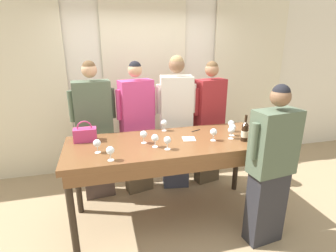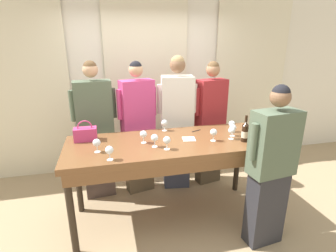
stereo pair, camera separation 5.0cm
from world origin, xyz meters
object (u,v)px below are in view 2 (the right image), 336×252
object	(u,v)px
wine_glass_near_host	(233,128)
guest_striped_shirt	(210,123)
wine_bottle	(245,132)
guest_olive_jacket	(96,131)
guest_pink_top	(138,129)
wine_glass_front_mid	(109,150)
wine_glass_center_right	(214,133)
host_pouring	(271,169)
wine_glass_back_left	(143,134)
guest_cream_sweater	(177,124)
wine_glass_center_left	(97,143)
wine_glass_center_mid	(164,123)
wine_glass_front_right	(258,131)
wine_glass_back_right	(232,124)
wine_glass_by_bottle	(232,131)
wine_glass_front_left	(167,141)
wine_glass_back_mid	(155,138)
tasting_bar	(170,150)
handbag	(85,134)

from	to	relation	value
wine_glass_near_host	guest_striped_shirt	size ratio (longest dim) A/B	0.08
wine_bottle	guest_striped_shirt	xyz separation A→B (m)	(-0.04, 0.90, -0.17)
guest_olive_jacket	guest_pink_top	world-z (taller)	guest_olive_jacket
wine_glass_front_mid	wine_glass_center_right	bearing A→B (deg)	11.45
guest_olive_jacket	host_pouring	xyz separation A→B (m)	(1.69, -1.32, -0.08)
wine_glass_front_mid	wine_glass_back_left	world-z (taller)	same
wine_glass_center_right	guest_cream_sweater	xyz separation A→B (m)	(-0.20, 0.81, -0.13)
wine_glass_center_left	wine_glass_center_mid	distance (m)	0.93
guest_cream_sweater	wine_glass_front_right	bearing A→B (deg)	-51.60
wine_glass_back_left	wine_glass_back_right	xyz separation A→B (m)	(1.10, 0.11, -0.00)
host_pouring	guest_olive_jacket	bearing A→B (deg)	141.97
guest_cream_sweater	wine_glass_by_bottle	bearing A→B (deg)	-62.28
guest_striped_shirt	host_pouring	distance (m)	1.33
wine_glass_front_left	wine_glass_center_left	bearing A→B (deg)	172.22
wine_glass_front_mid	guest_olive_jacket	bearing A→B (deg)	98.64
wine_glass_center_mid	wine_glass_center_right	bearing A→B (deg)	-45.40
wine_glass_back_mid	wine_glass_front_right	bearing A→B (deg)	-2.96
tasting_bar	wine_glass_back_mid	world-z (taller)	wine_glass_back_mid
wine_glass_back_left	wine_glass_by_bottle	distance (m)	0.99
wine_glass_center_right	wine_glass_by_bottle	size ratio (longest dim) A/B	1.00
wine_bottle	guest_pink_top	world-z (taller)	guest_pink_top
wine_glass_front_mid	wine_glass_back_mid	xyz separation A→B (m)	(0.47, 0.21, -0.00)
guest_olive_jacket	wine_glass_back_mid	bearing A→B (deg)	-52.68
wine_glass_center_left	wine_glass_back_mid	world-z (taller)	same
wine_glass_back_mid	guest_pink_top	size ratio (longest dim) A/B	0.08
wine_glass_front_left	wine_glass_back_right	bearing A→B (deg)	20.90
wine_glass_back_right	host_pouring	size ratio (longest dim) A/B	0.08
handbag	wine_glass_by_bottle	world-z (taller)	handbag
wine_glass_back_left	wine_glass_back_mid	distance (m)	0.17
wine_glass_center_left	guest_olive_jacket	distance (m)	0.84
wine_glass_front_mid	wine_glass_near_host	bearing A→B (deg)	12.87
wine_glass_back_left	guest_striped_shirt	size ratio (longest dim) A/B	0.08
wine_bottle	wine_glass_center_mid	xyz separation A→B (m)	(-0.79, 0.55, -0.01)
wine_glass_back_left	wine_glass_near_host	size ratio (longest dim) A/B	1.00
wine_glass_center_left	wine_glass_near_host	bearing A→B (deg)	4.08
wine_glass_back_mid	guest_olive_jacket	size ratio (longest dim) A/B	0.08
wine_bottle	wine_glass_near_host	world-z (taller)	wine_bottle
wine_glass_near_host	wine_glass_by_bottle	size ratio (longest dim) A/B	1.00
wine_glass_back_left	wine_glass_back_mid	world-z (taller)	same
wine_glass_near_host	guest_olive_jacket	world-z (taller)	guest_olive_jacket
wine_glass_back_mid	wine_glass_near_host	xyz separation A→B (m)	(0.95, 0.11, 0.00)
wine_glass_front_mid	wine_glass_front_right	xyz separation A→B (m)	(1.64, 0.15, -0.00)
wine_glass_front_right	wine_glass_front_left	bearing A→B (deg)	-178.13
wine_glass_back_mid	tasting_bar	bearing A→B (deg)	27.06
wine_glass_front_left	wine_glass_center_mid	distance (m)	0.58
guest_olive_jacket	guest_cream_sweater	xyz separation A→B (m)	(1.10, 0.00, 0.02)
guest_pink_top	wine_glass_back_left	bearing A→B (deg)	-91.89
handbag	guest_striped_shirt	size ratio (longest dim) A/B	0.14
tasting_bar	wine_glass_back_left	world-z (taller)	wine_glass_back_left
wine_glass_center_mid	wine_glass_back_right	xyz separation A→B (m)	(0.79, -0.23, 0.00)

